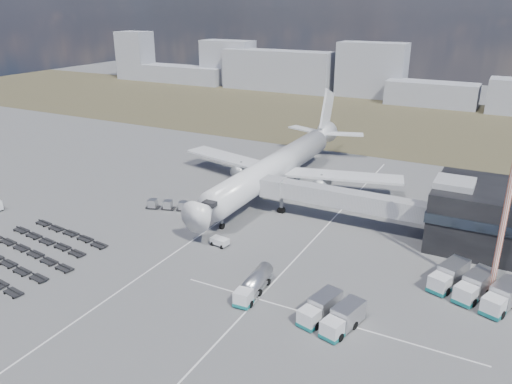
% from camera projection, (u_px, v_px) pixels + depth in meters
% --- Properties ---
extents(ground, '(420.00, 420.00, 0.00)m').
position_uv_depth(ground, '(193.00, 249.00, 80.98)').
color(ground, '#565659').
rests_on(ground, ground).
extents(grass_strip, '(420.00, 90.00, 0.01)m').
position_uv_depth(grass_strip, '(374.00, 119.00, 172.05)').
color(grass_strip, '#46412A').
rests_on(grass_strip, ground).
extents(lane_markings, '(47.12, 110.00, 0.01)m').
position_uv_depth(lane_markings, '(255.00, 255.00, 79.22)').
color(lane_markings, silver).
rests_on(lane_markings, ground).
extents(jet_bridge, '(30.30, 3.80, 7.05)m').
position_uv_depth(jet_bridge, '(331.00, 197.00, 89.19)').
color(jet_bridge, '#939399').
rests_on(jet_bridge, ground).
extents(airliner, '(51.59, 64.53, 17.62)m').
position_uv_depth(airliner, '(279.00, 165.00, 105.91)').
color(airliner, silver).
rests_on(airliner, ground).
extents(skyline, '(298.32, 24.02, 23.92)m').
position_uv_depth(skyline, '(327.00, 75.00, 216.08)').
color(skyline, '#9496A2').
rests_on(skyline, ground).
extents(fuel_tanker, '(2.77, 8.90, 2.84)m').
position_uv_depth(fuel_tanker, '(254.00, 285.00, 68.18)').
color(fuel_tanker, silver).
rests_on(fuel_tanker, ground).
extents(pushback_tug, '(3.12, 2.02, 1.36)m').
position_uv_depth(pushback_tug, '(220.00, 242.00, 82.04)').
color(pushback_tug, silver).
rests_on(pushback_tug, ground).
extents(catering_truck, '(4.80, 6.93, 2.95)m').
position_uv_depth(catering_truck, '(294.00, 172.00, 113.28)').
color(catering_truck, silver).
rests_on(catering_truck, ground).
extents(service_trucks_near, '(7.30, 8.13, 2.79)m').
position_uv_depth(service_trucks_near, '(331.00, 313.00, 61.70)').
color(service_trucks_near, silver).
rests_on(service_trucks_near, ground).
extents(service_trucks_far, '(11.92, 10.45, 3.03)m').
position_uv_depth(service_trucks_far, '(474.00, 286.00, 67.44)').
color(service_trucks_far, silver).
rests_on(service_trucks_far, ground).
extents(uld_row, '(11.85, 5.02, 1.65)m').
position_uv_depth(uld_row, '(176.00, 205.00, 96.02)').
color(uld_row, black).
rests_on(uld_row, ground).
extents(baggage_dollies, '(24.43, 23.89, 0.69)m').
position_uv_depth(baggage_dollies, '(11.00, 256.00, 78.16)').
color(baggage_dollies, black).
rests_on(baggage_dollies, ground).
extents(floodlight_mast, '(2.64, 2.15, 27.81)m').
position_uv_depth(floodlight_mast, '(508.00, 200.00, 63.48)').
color(floodlight_mast, '#AD391B').
rests_on(floodlight_mast, ground).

